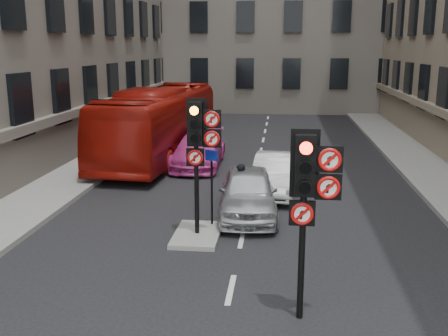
% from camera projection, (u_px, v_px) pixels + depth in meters
% --- Properties ---
extents(pavement_left, '(3.00, 50.00, 0.16)m').
position_uv_depth(pavement_left, '(80.00, 169.00, 21.43)').
color(pavement_left, gray).
rests_on(pavement_left, ground).
extents(pavement_right, '(3.00, 50.00, 0.16)m').
position_uv_depth(pavement_right, '(445.00, 178.00, 19.88)').
color(pavement_right, gray).
rests_on(pavement_right, ground).
extents(centre_island, '(1.20, 2.00, 0.12)m').
position_uv_depth(centre_island, '(197.00, 235.00, 14.01)').
color(centre_island, gray).
rests_on(centre_island, ground).
extents(signal_near, '(0.91, 0.40, 3.58)m').
position_uv_depth(signal_near, '(309.00, 186.00, 9.27)').
color(signal_near, black).
rests_on(signal_near, ground).
extents(signal_far, '(0.91, 0.40, 3.58)m').
position_uv_depth(signal_far, '(199.00, 138.00, 13.39)').
color(signal_far, black).
rests_on(signal_far, centre_island).
extents(car_silver, '(1.98, 4.33, 1.44)m').
position_uv_depth(car_silver, '(248.00, 192.00, 15.67)').
color(car_silver, '#A3A7AB').
rests_on(car_silver, ground).
extents(car_white, '(1.76, 4.16, 1.34)m').
position_uv_depth(car_white, '(275.00, 174.00, 18.11)').
color(car_white, silver).
rests_on(car_white, ground).
extents(car_pink, '(2.03, 4.83, 1.39)m').
position_uv_depth(car_pink, '(199.00, 150.00, 22.16)').
color(car_pink, '#CE3C95').
rests_on(car_pink, ground).
extents(bus_red, '(3.43, 11.57, 3.18)m').
position_uv_depth(bus_red, '(160.00, 123.00, 23.69)').
color(bus_red, maroon).
rests_on(bus_red, ground).
extents(motorcycle, '(0.44, 1.51, 0.91)m').
position_uv_depth(motorcycle, '(269.00, 187.00, 17.19)').
color(motorcycle, black).
rests_on(motorcycle, ground).
extents(motorcyclist, '(0.66, 0.56, 1.52)m').
position_uv_depth(motorcyclist, '(240.00, 188.00, 15.99)').
color(motorcyclist, black).
rests_on(motorcyclist, ground).
extents(info_sign, '(0.36, 0.16, 2.12)m').
position_uv_depth(info_sign, '(212.00, 177.00, 14.36)').
color(info_sign, black).
rests_on(info_sign, centre_island).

